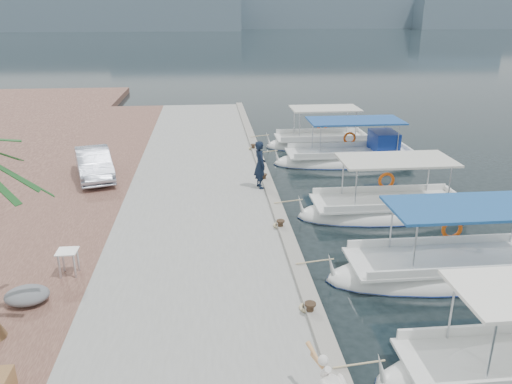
{
  "coord_description": "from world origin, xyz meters",
  "views": [
    {
      "loc": [
        -2.64,
        -13.62,
        7.45
      ],
      "look_at": [
        -1.0,
        3.3,
        1.2
      ],
      "focal_mm": 35.0,
      "sensor_mm": 36.0,
      "label": 1
    }
  ],
  "objects_px": {
    "parked_car": "(94,164)",
    "fishing_caique_d": "(351,159)",
    "fishing_caique_b": "(456,272)",
    "fisherman": "(260,165)",
    "fishing_caique_c": "(387,212)",
    "fishing_caique_e": "(321,144)"
  },
  "relations": [
    {
      "from": "parked_car",
      "to": "fishing_caique_d",
      "type": "bearing_deg",
      "value": -3.87
    },
    {
      "from": "fishing_caique_b",
      "to": "fisherman",
      "type": "bearing_deg",
      "value": 126.48
    },
    {
      "from": "fishing_caique_b",
      "to": "fisherman",
      "type": "xyz_separation_m",
      "value": [
        -5.13,
        6.93,
        1.36
      ]
    },
    {
      "from": "fishing_caique_b",
      "to": "fishing_caique_c",
      "type": "xyz_separation_m",
      "value": [
        -0.44,
        4.74,
        0.0
      ]
    },
    {
      "from": "fishing_caique_d",
      "to": "parked_car",
      "type": "distance_m",
      "value": 12.61
    },
    {
      "from": "fisherman",
      "to": "parked_car",
      "type": "relative_size",
      "value": 0.5
    },
    {
      "from": "fishing_caique_c",
      "to": "fisherman",
      "type": "distance_m",
      "value": 5.35
    },
    {
      "from": "fishing_caique_d",
      "to": "parked_car",
      "type": "relative_size",
      "value": 2.0
    },
    {
      "from": "fishing_caique_c",
      "to": "fisherman",
      "type": "height_order",
      "value": "fisherman"
    },
    {
      "from": "fishing_caique_b",
      "to": "fishing_caique_d",
      "type": "distance_m",
      "value": 11.66
    },
    {
      "from": "fishing_caique_d",
      "to": "fishing_caique_b",
      "type": "bearing_deg",
      "value": -90.46
    },
    {
      "from": "fishing_caique_d",
      "to": "fishing_caique_c",
      "type": "bearing_deg",
      "value": -94.41
    },
    {
      "from": "fishing_caique_b",
      "to": "fishing_caique_c",
      "type": "relative_size",
      "value": 1.13
    },
    {
      "from": "fisherman",
      "to": "fishing_caique_c",
      "type": "bearing_deg",
      "value": -128.92
    },
    {
      "from": "fishing_caique_e",
      "to": "fishing_caique_b",
      "type": "bearing_deg",
      "value": -87.11
    },
    {
      "from": "fishing_caique_b",
      "to": "fishing_caique_e",
      "type": "relative_size",
      "value": 1.24
    },
    {
      "from": "fishing_caique_b",
      "to": "fishing_caique_e",
      "type": "bearing_deg",
      "value": 92.89
    },
    {
      "from": "fishing_caique_b",
      "to": "fishing_caique_e",
      "type": "height_order",
      "value": "same"
    },
    {
      "from": "fishing_caique_d",
      "to": "fisherman",
      "type": "relative_size",
      "value": 3.98
    },
    {
      "from": "fishing_caique_e",
      "to": "fisherman",
      "type": "xyz_separation_m",
      "value": [
        -4.37,
        -8.07,
        1.36
      ]
    },
    {
      "from": "fishing_caique_c",
      "to": "fisherman",
      "type": "relative_size",
      "value": 3.55
    },
    {
      "from": "fishing_caique_b",
      "to": "fisherman",
      "type": "relative_size",
      "value": 4.0
    }
  ]
}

